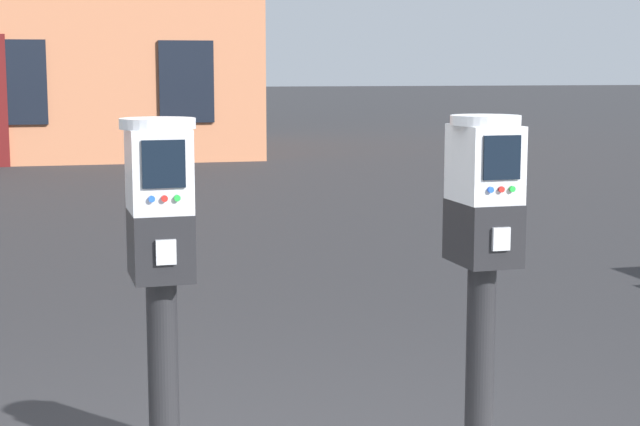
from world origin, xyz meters
name	(u,v)px	position (x,y,z in m)	size (l,w,h in m)	color
parking_meter_near_kerb	(161,258)	(-0.40, -0.25, 1.03)	(0.23, 0.26, 1.30)	black
parking_meter_twin_adjacent	(483,245)	(0.60, -0.25, 1.03)	(0.23, 0.26, 1.29)	black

